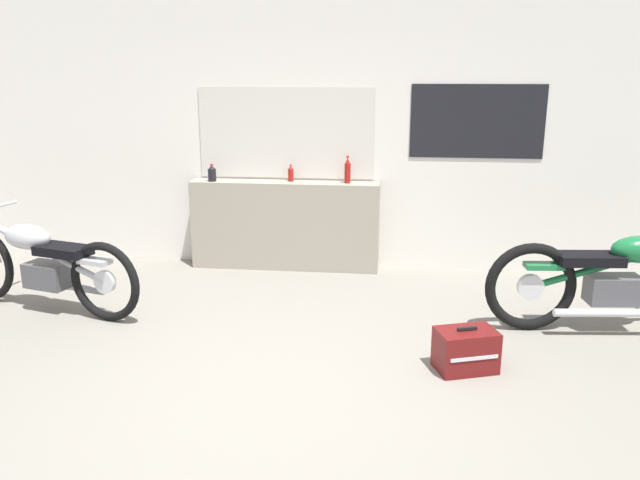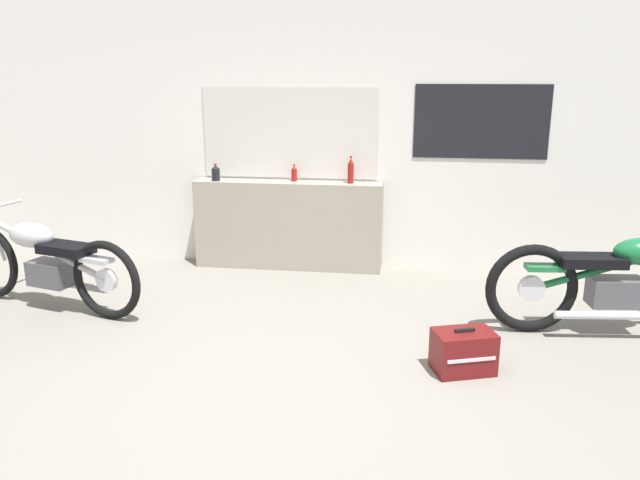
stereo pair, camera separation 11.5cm
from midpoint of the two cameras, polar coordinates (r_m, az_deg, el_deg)
The scene contains 9 objects.
ground_plane at distance 4.02m, azimuth -5.66°, elevation -15.48°, with size 24.00×24.00×0.00m, color gray.
wall_back at distance 6.57m, azimuth -0.14°, elevation 9.59°, with size 10.00×0.07×2.80m.
sill_counter at distance 6.61m, azimuth -3.71°, elevation 1.36°, with size 1.98×0.28×0.93m.
bottle_leftmost at distance 6.64m, azimuth -10.34°, elevation 5.99°, with size 0.09×0.09×0.18m.
bottle_left_center at distance 6.53m, azimuth -3.19°, elevation 6.06°, with size 0.06×0.06×0.18m.
bottle_center at distance 6.41m, azimuth 2.02°, elevation 6.32°, with size 0.06×0.06×0.28m.
motorcycle_silver at distance 5.97m, azimuth -24.67°, elevation -1.92°, with size 2.01×0.75×0.89m.
motorcycle_green at distance 5.53m, azimuth 25.50°, elevation -3.19°, with size 2.21×0.64×0.93m.
hard_case_darkred at distance 4.56m, azimuth 12.47°, elevation -9.80°, with size 0.48×0.39×0.32m.
Camera 1 is at (0.72, -3.38, 2.05)m, focal length 35.00 mm.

